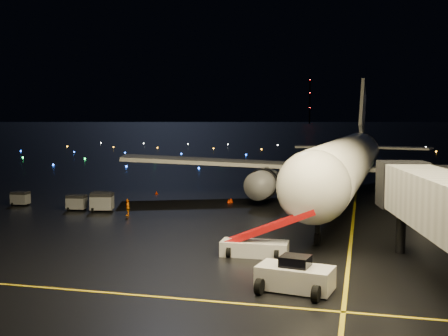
{
  "coord_description": "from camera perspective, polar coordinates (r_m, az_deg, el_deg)",
  "views": [
    {
      "loc": [
        12.79,
        -37.75,
        9.71
      ],
      "look_at": [
        0.39,
        12.0,
        5.0
      ],
      "focal_mm": 45.0,
      "sensor_mm": 36.0,
      "label": 1
    }
  ],
  "objects": [
    {
      "name": "baggage_cart_2",
      "position": [
        61.75,
        -12.37,
        -3.15
      ],
      "size": [
        1.92,
        1.35,
        1.63
      ],
      "primitive_type": "cube",
      "rotation": [
        0.0,
        0.0,
        0.0
      ],
      "color": "gray",
      "rests_on": "ground"
    },
    {
      "name": "pushback_tug",
      "position": [
        32.11,
        7.24,
        -10.56
      ],
      "size": [
        4.46,
        2.86,
        1.98
      ],
      "primitive_type": "cube",
      "rotation": [
        0.0,
        0.0,
        -0.17
      ],
      "color": "silver",
      "rests_on": "ground"
    },
    {
      "name": "safety_cone_3",
      "position": [
        70.72,
        -6.88,
        -2.49
      ],
      "size": [
        0.48,
        0.48,
        0.46
      ],
      "primitive_type": "cone",
      "rotation": [
        0.0,
        0.0,
        -0.21
      ],
      "color": "#EC2900",
      "rests_on": "ground"
    },
    {
      "name": "ground",
      "position": [
        338.14,
        11.84,
        3.5
      ],
      "size": [
        2000.0,
        2000.0,
        0.0
      ],
      "primitive_type": "plane",
      "color": "black",
      "rests_on": "ground"
    },
    {
      "name": "safety_cone_1",
      "position": [
        63.32,
        0.49,
        -3.36
      ],
      "size": [
        0.49,
        0.49,
        0.46
      ],
      "primitive_type": "cone",
      "rotation": [
        0.0,
        0.0,
        0.26
      ],
      "color": "#EC2900",
      "rests_on": "ground"
    },
    {
      "name": "airliner",
      "position": [
        65.76,
        12.53,
        3.34
      ],
      "size": [
        57.41,
        54.89,
        15.33
      ],
      "primitive_type": null,
      "rotation": [
        0.0,
        0.0,
        -0.07
      ],
      "color": "white",
      "rests_on": "ground"
    },
    {
      "name": "baggage_cart_1",
      "position": [
        58.98,
        -12.3,
        -3.41
      ],
      "size": [
        2.54,
        2.05,
        1.9
      ],
      "primitive_type": "cube",
      "rotation": [
        0.0,
        0.0,
        0.24
      ],
      "color": "gray",
      "rests_on": "ground"
    },
    {
      "name": "crew_c",
      "position": [
        55.84,
        -9.75,
        -3.97
      ],
      "size": [
        0.61,
        1.05,
        1.67
      ],
      "primitive_type": "imported",
      "rotation": [
        0.0,
        0.0,
        -1.35
      ],
      "color": "orange",
      "rests_on": "ground"
    },
    {
      "name": "taxiway_lights",
      "position": [
        144.64,
        8.89,
        1.41
      ],
      "size": [
        164.0,
        92.0,
        0.36
      ],
      "primitive_type": null,
      "color": "black",
      "rests_on": "ground"
    },
    {
      "name": "baggage_cart_3",
      "position": [
        65.42,
        -19.98,
        -2.93
      ],
      "size": [
        1.86,
        1.37,
        1.52
      ],
      "primitive_type": "cube",
      "rotation": [
        0.0,
        0.0,
        0.07
      ],
      "color": "gray",
      "rests_on": "ground"
    },
    {
      "name": "lane_cross",
      "position": [
        34.37,
        -18.26,
        -11.42
      ],
      "size": [
        60.0,
        0.25,
        0.02
      ],
      "primitive_type": "cube",
      "color": "gold",
      "rests_on": "ground"
    },
    {
      "name": "safety_cone_2",
      "position": [
        63.68,
        0.71,
        -3.28
      ],
      "size": [
        0.53,
        0.53,
        0.53
      ],
      "primitive_type": "cone",
      "rotation": [
        0.0,
        0.0,
        0.15
      ],
      "color": "#EC2900",
      "rests_on": "ground"
    },
    {
      "name": "lane_centre",
      "position": [
        53.65,
        12.97,
        -5.3
      ],
      "size": [
        0.25,
        80.0,
        0.02
      ],
      "primitive_type": "cube",
      "color": "gold",
      "rests_on": "ground"
    },
    {
      "name": "radio_mast",
      "position": [
        781.47,
        8.71,
        6.83
      ],
      "size": [
        1.8,
        1.8,
        64.0
      ],
      "primitive_type": "cylinder",
      "color": "black",
      "rests_on": "ground"
    },
    {
      "name": "baggage_cart_0",
      "position": [
        60.25,
        -14.74,
        -3.43
      ],
      "size": [
        2.02,
        1.53,
        1.6
      ],
      "primitive_type": "cube",
      "rotation": [
        0.0,
        0.0,
        0.12
      ],
      "color": "gray",
      "rests_on": "ground"
    },
    {
      "name": "safety_cone_0",
      "position": [
        51.77,
        5.81,
        -5.3
      ],
      "size": [
        0.54,
        0.54,
        0.52
      ],
      "primitive_type": "cone",
      "rotation": [
        0.0,
        0.0,
        0.21
      ],
      "color": "#EC2900",
      "rests_on": "ground"
    },
    {
      "name": "belt_loader",
      "position": [
        39.42,
        3.13,
        -6.55
      ],
      "size": [
        6.9,
        2.07,
        3.32
      ],
      "primitive_type": null,
      "rotation": [
        0.0,
        0.0,
        0.03
      ],
      "color": "silver",
      "rests_on": "ground"
    }
  ]
}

